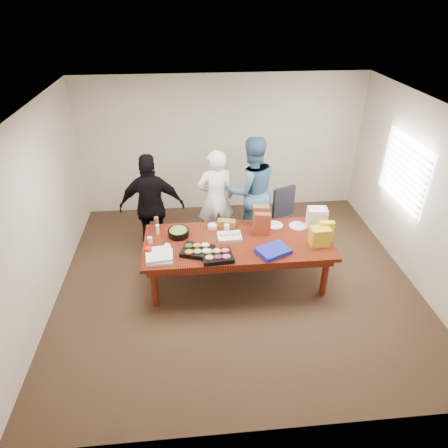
{
  "coord_description": "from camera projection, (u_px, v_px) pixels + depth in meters",
  "views": [
    {
      "loc": [
        -0.67,
        -4.9,
        4.02
      ],
      "look_at": [
        -0.2,
        0.1,
        1.0
      ],
      "focal_mm": 31.7,
      "sensor_mm": 36.0,
      "label": 1
    }
  ],
  "objects": [
    {
      "name": "conference_table",
      "position": [
        237.0,
        261.0,
        6.11
      ],
      "size": [
        2.8,
        1.2,
        0.75
      ],
      "primitive_type": "cube",
      "color": "#4C1C0F",
      "rests_on": "floor"
    },
    {
      "name": "clear_cup_b",
      "position": [
        150.0,
        240.0,
        5.83
      ],
      "size": [
        0.09,
        0.09,
        0.1
      ],
      "primitive_type": "cylinder",
      "rotation": [
        0.0,
        0.0,
        -0.16
      ],
      "color": "silver",
      "rests_on": "conference_table"
    },
    {
      "name": "sheet_cake",
      "position": [
        230.0,
        237.0,
        5.95
      ],
      "size": [
        0.36,
        0.27,
        0.06
      ],
      "primitive_type": "cube",
      "rotation": [
        0.0,
        0.0,
        0.02
      ],
      "color": "silver",
      "rests_on": "conference_table"
    },
    {
      "name": "plate_a",
      "position": [
        298.0,
        226.0,
        6.27
      ],
      "size": [
        0.33,
        0.33,
        0.02
      ],
      "primitive_type": "cylinder",
      "rotation": [
        0.0,
        0.0,
        -0.21
      ],
      "color": "silver",
      "rests_on": "conference_table"
    },
    {
      "name": "salad_bowl",
      "position": [
        178.0,
        233.0,
        6.01
      ],
      "size": [
        0.38,
        0.38,
        0.1
      ],
      "primitive_type": "cylinder",
      "rotation": [
        0.0,
        0.0,
        0.2
      ],
      "color": "black",
      "rests_on": "conference_table"
    },
    {
      "name": "banana_bunch",
      "position": [
        262.0,
        222.0,
        6.3
      ],
      "size": [
        0.26,
        0.19,
        0.08
      ],
      "primitive_type": "cube",
      "rotation": [
        0.0,
        0.0,
        -0.23
      ],
      "color": "yellow",
      "rests_on": "conference_table"
    },
    {
      "name": "plate_b",
      "position": [
        275.0,
        225.0,
        6.29
      ],
      "size": [
        0.29,
        0.29,
        0.02
      ],
      "primitive_type": "cylinder",
      "rotation": [
        0.0,
        0.0,
        -0.12
      ],
      "color": "white",
      "rests_on": "conference_table"
    },
    {
      "name": "chip_bag_yellow",
      "position": [
        326.0,
        231.0,
        5.84
      ],
      "size": [
        0.22,
        0.11,
        0.32
      ],
      "primitive_type": "cube",
      "rotation": [
        0.0,
        0.0,
        -0.11
      ],
      "color": "yellow",
      "rests_on": "conference_table"
    },
    {
      "name": "ranch_bottle",
      "position": [
        158.0,
        230.0,
        6.04
      ],
      "size": [
        0.07,
        0.07,
        0.16
      ],
      "primitive_type": "cylinder",
      "rotation": [
        0.0,
        0.0,
        0.27
      ],
      "color": "silver",
      "rests_on": "conference_table"
    },
    {
      "name": "dip_bowl_b",
      "position": [
        212.0,
        226.0,
        6.22
      ],
      "size": [
        0.18,
        0.18,
        0.06
      ],
      "primitive_type": "cylinder",
      "rotation": [
        0.0,
        0.0,
        0.27
      ],
      "color": "#F9EFC6",
      "rests_on": "conference_table"
    },
    {
      "name": "floor",
      "position": [
        237.0,
        280.0,
        6.31
      ],
      "size": [
        5.5,
        5.0,
        0.02
      ],
      "primitive_type": "cube",
      "color": "#47301E",
      "rests_on": "ground"
    },
    {
      "name": "wall_back",
      "position": [
        222.0,
        145.0,
        7.74
      ],
      "size": [
        5.5,
        0.04,
        2.7
      ],
      "primitive_type": "cube",
      "color": "beige",
      "rests_on": "floor"
    },
    {
      "name": "red_cup",
      "position": [
        149.0,
        252.0,
        5.56
      ],
      "size": [
        0.12,
        0.12,
        0.13
      ],
      "primitive_type": "cylinder",
      "rotation": [
        0.0,
        0.0,
        0.2
      ],
      "color": "red",
      "rests_on": "conference_table"
    },
    {
      "name": "chip_bag_orange",
      "position": [
        265.0,
        224.0,
        6.08
      ],
      "size": [
        0.18,
        0.12,
        0.26
      ],
      "primitive_type": "cube",
      "rotation": [
        0.0,
        0.0,
        0.34
      ],
      "color": "#E6532A",
      "rests_on": "conference_table"
    },
    {
      "name": "fruit_tray",
      "position": [
        217.0,
        257.0,
        5.52
      ],
      "size": [
        0.45,
        0.37,
        0.06
      ],
      "primitive_type": "cube",
      "rotation": [
        0.0,
        0.0,
        0.1
      ],
      "color": "black",
      "rests_on": "conference_table"
    },
    {
      "name": "grocery_bag_white",
      "position": [
        317.0,
        217.0,
        6.2
      ],
      "size": [
        0.32,
        0.24,
        0.32
      ],
      "primitive_type": "cube",
      "rotation": [
        0.0,
        0.0,
        -0.11
      ],
      "color": "white",
      "rests_on": "conference_table"
    },
    {
      "name": "person_left",
      "position": [
        152.0,
        207.0,
        6.5
      ],
      "size": [
        1.07,
        0.46,
        1.82
      ],
      "primitive_type": "imported",
      "rotation": [
        0.0,
        0.0,
        3.13
      ],
      "color": "black",
      "rests_on": "floor"
    },
    {
      "name": "person_center",
      "position": [
        216.0,
        199.0,
        6.8
      ],
      "size": [
        0.71,
        0.52,
        1.77
      ],
      "primitive_type": "imported",
      "rotation": [
        0.0,
        0.0,
        3.3
      ],
      "color": "white",
      "rests_on": "floor"
    },
    {
      "name": "window_blinds",
      "position": [
        402.0,
        172.0,
        6.26
      ],
      "size": [
        0.04,
        1.36,
        1.0
      ],
      "primitive_type": "cube",
      "color": "beige",
      "rests_on": "wall_right"
    },
    {
      "name": "wall_left",
      "position": [
        38.0,
        215.0,
        5.38
      ],
      "size": [
        0.04,
        5.0,
        2.7
      ],
      "primitive_type": "cube",
      "color": "beige",
      "rests_on": "floor"
    },
    {
      "name": "pizza_box_lower",
      "position": [
        160.0,
        257.0,
        5.52
      ],
      "size": [
        0.37,
        0.37,
        0.04
      ],
      "primitive_type": "cube",
      "rotation": [
        0.0,
        0.0,
        0.03
      ],
      "color": "white",
      "rests_on": "conference_table"
    },
    {
      "name": "person_right",
      "position": [
        251.0,
        191.0,
        6.87
      ],
      "size": [
        1.05,
        0.87,
        1.94
      ],
      "primitive_type": "imported",
      "rotation": [
        0.0,
        0.0,
        3.3
      ],
      "color": "#3E688D",
      "rests_on": "floor"
    },
    {
      "name": "ceiling",
      "position": [
        240.0,
        109.0,
        4.9
      ],
      "size": [
        5.5,
        5.0,
        0.02
      ],
      "primitive_type": "cube",
      "color": "white",
      "rests_on": "wall_back"
    },
    {
      "name": "bread_loaf",
      "position": [
        227.0,
        223.0,
        6.24
      ],
      "size": [
        0.3,
        0.19,
        0.11
      ],
      "primitive_type": "cube",
      "rotation": [
        0.0,
        0.0,
        -0.26
      ],
      "color": "olive",
      "rests_on": "conference_table"
    },
    {
      "name": "window_panel",
      "position": [
        404.0,
        172.0,
        6.26
      ],
      "size": [
        0.03,
        1.4,
        1.1
      ],
      "primitive_type": "cube",
      "color": "white",
      "rests_on": "wall_right"
    },
    {
      "name": "chip_bag_red",
      "position": [
        262.0,
        224.0,
        5.99
      ],
      "size": [
        0.26,
        0.13,
        0.36
      ],
      "primitive_type": "cube",
      "rotation": [
        0.0,
        0.0,
        -0.14
      ],
      "color": "#A73B1F",
      "rests_on": "conference_table"
    },
    {
      "name": "dressing_bottle",
      "position": [
        157.0,
        224.0,
        6.13
      ],
      "size": [
        0.08,
        0.08,
        0.22
      ],
      "primitive_type": "cylinder",
      "rotation": [
        0.0,
        0.0,
        -0.1
      ],
      "color": "brown",
      "rests_on": "conference_table"
    },
    {
      "name": "office_chair",
      "position": [
        285.0,
        221.0,
        6.88
      ],
      "size": [
        0.69,
        0.69,
        1.02
      ],
      "primitive_type": "cube",
      "rotation": [
        0.0,
        0.0,
        0.41
      ],
      "color": "black",
      "rests_on": "floor"
    },
    {
      "name": "dip_bowl_a",
      "position": [
        264.0,
        225.0,
        6.26
      ],
      "size": [
        0.18,
        0.18,
        0.06
      ],
      "primitive_type": "cylinder",
      "rotation": [
        0.0,
        0.0,
        -0.25
      ],
      "color": "beige",
      "rests_on": "conference_table"
    },
    {
      "name": "mayo_jar",
      "position": [
        227.0,
        228.0,
        6.1
      ],
      "size": [
        0.09,
        0.09,
        0.13
      ],
      "primitive_type": "cylinder",
      "rotation": [
        0.0,
        0.0,
        0.03
      ],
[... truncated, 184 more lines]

